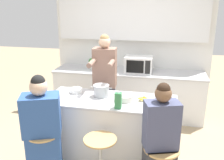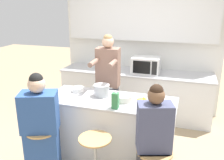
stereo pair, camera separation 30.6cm
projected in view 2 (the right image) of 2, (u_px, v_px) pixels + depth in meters
The scene contains 17 objects.
ground_plane at pixel (111, 158), 3.62m from camera, with size 16.00×16.00×0.00m, color tan.
wall_back at pixel (140, 35), 4.88m from camera, with size 3.11×0.22×2.70m.
back_counter at pixel (135, 93), 4.91m from camera, with size 2.89×0.69×0.89m.
kitchen_island at pixel (110, 129), 3.48m from camera, with size 1.75×0.70×0.92m.
bar_stool_leftmost at pixel (43, 150), 3.15m from camera, with size 0.39×0.39×0.66m.
bar_stool_center at pixel (95, 159), 2.98m from camera, with size 0.39×0.39×0.66m.
person_cooking at pixel (108, 89), 3.91m from camera, with size 0.38×0.57×1.71m.
person_wrapped_blanket at pixel (41, 130), 3.07m from camera, with size 0.51×0.42×1.39m.
person_seated_near at pixel (153, 151), 2.68m from camera, with size 0.41×0.35×1.39m.
cooking_pot at pixel (102, 90), 3.44m from camera, with size 0.31×0.22×0.16m.
fruit_bowl at pixel (78, 89), 3.62m from camera, with size 0.18×0.18×0.06m.
mixing_bowl_steel at pixel (124, 98), 3.28m from camera, with size 0.24×0.24×0.08m.
coffee_cup_near at pixel (160, 106), 3.03m from camera, with size 0.11×0.08×0.08m.
banana_bunch at pixel (143, 100), 3.25m from camera, with size 0.18×0.13×0.06m.
juice_carton at pixel (115, 100), 3.03m from camera, with size 0.08×0.08×0.22m.
microwave at pixel (146, 65), 4.63m from camera, with size 0.51×0.36×0.30m.
potted_plant at pixel (100, 63), 4.95m from camera, with size 0.16×0.16×0.23m.
Camera 2 is at (0.97, -2.95, 2.17)m, focal length 40.00 mm.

